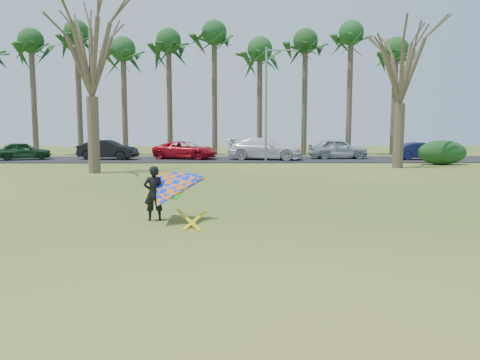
{
  "coord_description": "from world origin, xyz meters",
  "views": [
    {
      "loc": [
        -0.12,
        -11.03,
        2.61
      ],
      "look_at": [
        0.0,
        2.0,
        1.1
      ],
      "focal_mm": 35.0,
      "sensor_mm": 36.0,
      "label": 1
    }
  ],
  "objects_px": {
    "bare_tree_left": "(90,46)",
    "bare_tree_right": "(402,61)",
    "car_2": "(185,150)",
    "car_5": "(422,151)",
    "car_1": "(108,150)",
    "car_0": "(23,151)",
    "streetlight": "(268,99)",
    "car_4": "(338,149)",
    "kite_flyer": "(168,191)",
    "car_3": "(265,149)"
  },
  "relations": [
    {
      "from": "streetlight",
      "to": "car_3",
      "type": "relative_size",
      "value": 1.41
    },
    {
      "from": "bare_tree_left",
      "to": "car_2",
      "type": "relative_size",
      "value": 1.97
    },
    {
      "from": "bare_tree_right",
      "to": "car_1",
      "type": "bearing_deg",
      "value": 161.17
    },
    {
      "from": "bare_tree_left",
      "to": "car_4",
      "type": "xyz_separation_m",
      "value": [
        15.89,
        10.6,
        -6.08
      ]
    },
    {
      "from": "car_1",
      "to": "kite_flyer",
      "type": "distance_m",
      "value": 24.55
    },
    {
      "from": "streetlight",
      "to": "car_4",
      "type": "xyz_separation_m",
      "value": [
        5.73,
        3.6,
        -3.63
      ]
    },
    {
      "from": "bare_tree_left",
      "to": "bare_tree_right",
      "type": "xyz_separation_m",
      "value": [
        18.0,
        3.0,
        -0.35
      ]
    },
    {
      "from": "bare_tree_right",
      "to": "kite_flyer",
      "type": "distance_m",
      "value": 21.14
    },
    {
      "from": "bare_tree_left",
      "to": "car_4",
      "type": "bearing_deg",
      "value": 33.7
    },
    {
      "from": "car_2",
      "to": "kite_flyer",
      "type": "bearing_deg",
      "value": -160.77
    },
    {
      "from": "bare_tree_left",
      "to": "car_5",
      "type": "height_order",
      "value": "bare_tree_left"
    },
    {
      "from": "bare_tree_right",
      "to": "car_1",
      "type": "relative_size",
      "value": 2.07
    },
    {
      "from": "streetlight",
      "to": "car_4",
      "type": "distance_m",
      "value": 7.68
    },
    {
      "from": "car_2",
      "to": "streetlight",
      "type": "bearing_deg",
      "value": -103.35
    },
    {
      "from": "streetlight",
      "to": "car_0",
      "type": "distance_m",
      "value": 18.89
    },
    {
      "from": "car_5",
      "to": "bare_tree_right",
      "type": "bearing_deg",
      "value": 151.83
    },
    {
      "from": "car_1",
      "to": "car_2",
      "type": "bearing_deg",
      "value": -77.07
    },
    {
      "from": "bare_tree_right",
      "to": "car_2",
      "type": "relative_size",
      "value": 1.88
    },
    {
      "from": "bare_tree_left",
      "to": "bare_tree_right",
      "type": "relative_size",
      "value": 1.05
    },
    {
      "from": "car_1",
      "to": "car_2",
      "type": "height_order",
      "value": "car_1"
    },
    {
      "from": "bare_tree_right",
      "to": "car_0",
      "type": "bearing_deg",
      "value": 166.23
    },
    {
      "from": "car_0",
      "to": "car_1",
      "type": "height_order",
      "value": "car_1"
    },
    {
      "from": "car_0",
      "to": "car_2",
      "type": "height_order",
      "value": "car_2"
    },
    {
      "from": "streetlight",
      "to": "car_2",
      "type": "xyz_separation_m",
      "value": [
        -6.19,
        3.24,
        -3.72
      ]
    },
    {
      "from": "car_2",
      "to": "car_5",
      "type": "xyz_separation_m",
      "value": [
        18.05,
        -0.98,
        -0.03
      ]
    },
    {
      "from": "car_1",
      "to": "car_5",
      "type": "bearing_deg",
      "value": -82.73
    },
    {
      "from": "car_2",
      "to": "car_4",
      "type": "height_order",
      "value": "car_4"
    },
    {
      "from": "car_0",
      "to": "car_3",
      "type": "relative_size",
      "value": 0.69
    },
    {
      "from": "streetlight",
      "to": "car_5",
      "type": "distance_m",
      "value": 12.64
    },
    {
      "from": "car_2",
      "to": "car_3",
      "type": "height_order",
      "value": "car_3"
    },
    {
      "from": "car_3",
      "to": "car_5",
      "type": "relative_size",
      "value": 1.43
    },
    {
      "from": "car_2",
      "to": "car_0",
      "type": "bearing_deg",
      "value": 108.08
    },
    {
      "from": "car_0",
      "to": "car_5",
      "type": "xyz_separation_m",
      "value": [
        30.22,
        -0.17,
        -0.02
      ]
    },
    {
      "from": "car_2",
      "to": "car_3",
      "type": "relative_size",
      "value": 0.87
    },
    {
      "from": "bare_tree_left",
      "to": "car_2",
      "type": "bearing_deg",
      "value": 68.83
    },
    {
      "from": "car_3",
      "to": "kite_flyer",
      "type": "xyz_separation_m",
      "value": [
        -4.07,
        -22.98,
        -0.04
      ]
    },
    {
      "from": "bare_tree_right",
      "to": "car_0",
      "type": "height_order",
      "value": "bare_tree_right"
    },
    {
      "from": "bare_tree_left",
      "to": "car_4",
      "type": "height_order",
      "value": "bare_tree_left"
    },
    {
      "from": "bare_tree_right",
      "to": "car_5",
      "type": "bearing_deg",
      "value": 57.29
    },
    {
      "from": "car_3",
      "to": "car_2",
      "type": "bearing_deg",
      "value": 96.77
    },
    {
      "from": "streetlight",
      "to": "car_5",
      "type": "relative_size",
      "value": 2.01
    },
    {
      "from": "bare_tree_right",
      "to": "car_4",
      "type": "height_order",
      "value": "bare_tree_right"
    },
    {
      "from": "car_0",
      "to": "bare_tree_left",
      "type": "bearing_deg",
      "value": -159.94
    },
    {
      "from": "car_1",
      "to": "streetlight",
      "type": "bearing_deg",
      "value": -94.47
    },
    {
      "from": "bare_tree_right",
      "to": "car_5",
      "type": "relative_size",
      "value": 2.32
    },
    {
      "from": "bare_tree_left",
      "to": "kite_flyer",
      "type": "relative_size",
      "value": 4.06
    },
    {
      "from": "car_0",
      "to": "streetlight",
      "type": "bearing_deg",
      "value": -118.48
    },
    {
      "from": "bare_tree_left",
      "to": "streetlight",
      "type": "distance_m",
      "value": 12.58
    },
    {
      "from": "bare_tree_left",
      "to": "streetlight",
      "type": "height_order",
      "value": "bare_tree_left"
    },
    {
      "from": "car_3",
      "to": "car_4",
      "type": "bearing_deg",
      "value": -66.13
    }
  ]
}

